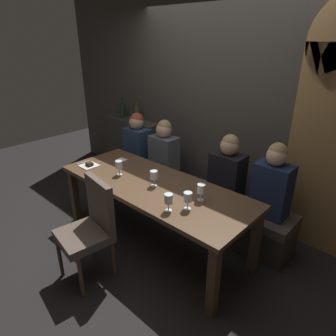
{
  "coord_description": "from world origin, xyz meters",
  "views": [
    {
      "loc": [
        1.99,
        -1.92,
        2.14
      ],
      "look_at": [
        -0.01,
        0.23,
        0.84
      ],
      "focal_mm": 31.83,
      "sensor_mm": 36.0,
      "label": 1
    }
  ],
  "objects_px": {
    "wine_bottle_pale_label": "(137,113)",
    "wine_glass_end_left": "(169,199)",
    "dining_table": "(153,191)",
    "chair_near_side": "(91,224)",
    "diner_near_end": "(273,182)",
    "wine_bottle_dark_red": "(123,110)",
    "diner_bearded": "(164,149)",
    "banquette_bench": "(193,201)",
    "dessert_plate": "(89,165)",
    "wine_glass_center_front": "(188,197)",
    "diner_redhead": "(137,141)",
    "diner_far_end": "(227,170)",
    "wine_glass_far_right": "(201,189)",
    "wine_glass_near_left": "(119,165)",
    "wine_glass_end_right": "(154,175)",
    "fork_on_table": "(83,163)"
  },
  "relations": [
    {
      "from": "dining_table",
      "to": "wine_bottle_dark_red",
      "type": "height_order",
      "value": "wine_bottle_dark_red"
    },
    {
      "from": "diner_redhead",
      "to": "wine_glass_center_front",
      "type": "xyz_separation_m",
      "value": [
        1.6,
        -0.83,
        0.05
      ]
    },
    {
      "from": "wine_glass_near_left",
      "to": "diner_redhead",
      "type": "bearing_deg",
      "value": 126.83
    },
    {
      "from": "wine_bottle_dark_red",
      "to": "wine_glass_far_right",
      "type": "xyz_separation_m",
      "value": [
        2.28,
        -0.95,
        -0.21
      ]
    },
    {
      "from": "banquette_bench",
      "to": "chair_near_side",
      "type": "height_order",
      "value": "chair_near_side"
    },
    {
      "from": "dining_table",
      "to": "chair_near_side",
      "type": "xyz_separation_m",
      "value": [
        -0.09,
        -0.72,
        -0.09
      ]
    },
    {
      "from": "wine_bottle_pale_label",
      "to": "wine_glass_end_left",
      "type": "relative_size",
      "value": 1.99
    },
    {
      "from": "diner_redhead",
      "to": "fork_on_table",
      "type": "height_order",
      "value": "diner_redhead"
    },
    {
      "from": "wine_glass_near_left",
      "to": "wine_glass_center_front",
      "type": "distance_m",
      "value": 1.01
    },
    {
      "from": "banquette_bench",
      "to": "fork_on_table",
      "type": "relative_size",
      "value": 14.71
    },
    {
      "from": "diner_redhead",
      "to": "diner_near_end",
      "type": "height_order",
      "value": "diner_near_end"
    },
    {
      "from": "diner_redhead",
      "to": "diner_near_end",
      "type": "xyz_separation_m",
      "value": [
        1.98,
        0.03,
        0.01
      ]
    },
    {
      "from": "wine_glass_far_right",
      "to": "wine_glass_end_right",
      "type": "height_order",
      "value": "same"
    },
    {
      "from": "banquette_bench",
      "to": "chair_near_side",
      "type": "distance_m",
      "value": 1.46
    },
    {
      "from": "wine_glass_far_right",
      "to": "dessert_plate",
      "type": "bearing_deg",
      "value": -169.92
    },
    {
      "from": "wine_glass_end_left",
      "to": "dessert_plate",
      "type": "relative_size",
      "value": 0.86
    },
    {
      "from": "dining_table",
      "to": "wine_glass_center_front",
      "type": "height_order",
      "value": "wine_glass_center_front"
    },
    {
      "from": "wine_glass_center_front",
      "to": "diner_bearded",
      "type": "bearing_deg",
      "value": 142.2
    },
    {
      "from": "diner_bearded",
      "to": "diner_far_end",
      "type": "bearing_deg",
      "value": -0.66
    },
    {
      "from": "chair_near_side",
      "to": "wine_glass_center_front",
      "type": "bearing_deg",
      "value": 41.07
    },
    {
      "from": "chair_near_side",
      "to": "wine_glass_end_right",
      "type": "height_order",
      "value": "chair_near_side"
    },
    {
      "from": "dining_table",
      "to": "wine_glass_near_left",
      "type": "distance_m",
      "value": 0.48
    },
    {
      "from": "diner_bearded",
      "to": "wine_glass_near_left",
      "type": "height_order",
      "value": "diner_bearded"
    },
    {
      "from": "dining_table",
      "to": "wine_bottle_pale_label",
      "type": "bearing_deg",
      "value": 143.37
    },
    {
      "from": "wine_bottle_dark_red",
      "to": "wine_glass_far_right",
      "type": "distance_m",
      "value": 2.48
    },
    {
      "from": "banquette_bench",
      "to": "dessert_plate",
      "type": "distance_m",
      "value": 1.36
    },
    {
      "from": "wine_glass_far_right",
      "to": "wine_bottle_pale_label",
      "type": "bearing_deg",
      "value": 153.64
    },
    {
      "from": "wine_glass_end_left",
      "to": "dessert_plate",
      "type": "bearing_deg",
      "value": 176.53
    },
    {
      "from": "chair_near_side",
      "to": "wine_glass_end_left",
      "type": "xyz_separation_m",
      "value": [
        0.56,
        0.45,
        0.29
      ]
    },
    {
      "from": "diner_redhead",
      "to": "wine_bottle_pale_label",
      "type": "bearing_deg",
      "value": 137.32
    },
    {
      "from": "diner_bearded",
      "to": "wine_bottle_dark_red",
      "type": "distance_m",
      "value": 1.26
    },
    {
      "from": "wine_bottle_dark_red",
      "to": "wine_glass_far_right",
      "type": "bearing_deg",
      "value": -22.62
    },
    {
      "from": "dining_table",
      "to": "chair_near_side",
      "type": "bearing_deg",
      "value": -97.18
    },
    {
      "from": "diner_near_end",
      "to": "wine_bottle_dark_red",
      "type": "distance_m",
      "value": 2.7
    },
    {
      "from": "diner_far_end",
      "to": "dessert_plate",
      "type": "height_order",
      "value": "diner_far_end"
    },
    {
      "from": "fork_on_table",
      "to": "wine_bottle_dark_red",
      "type": "bearing_deg",
      "value": 126.73
    },
    {
      "from": "wine_bottle_pale_label",
      "to": "wine_glass_center_front",
      "type": "xyz_separation_m",
      "value": [
        1.97,
        -1.17,
        -0.21
      ]
    },
    {
      "from": "diner_bearded",
      "to": "wine_glass_end_left",
      "type": "bearing_deg",
      "value": -44.81
    },
    {
      "from": "chair_near_side",
      "to": "fork_on_table",
      "type": "relative_size",
      "value": 5.76
    },
    {
      "from": "chair_near_side",
      "to": "diner_bearded",
      "type": "xyz_separation_m",
      "value": [
        -0.43,
        1.43,
        0.24
      ]
    },
    {
      "from": "wine_glass_end_left",
      "to": "diner_redhead",
      "type": "bearing_deg",
      "value": 147.04
    },
    {
      "from": "banquette_bench",
      "to": "diner_near_end",
      "type": "relative_size",
      "value": 3.22
    },
    {
      "from": "banquette_bench",
      "to": "wine_glass_far_right",
      "type": "distance_m",
      "value": 1.06
    },
    {
      "from": "wine_bottle_dark_red",
      "to": "wine_bottle_pale_label",
      "type": "xyz_separation_m",
      "value": [
        0.32,
        0.02,
        0.0
      ]
    },
    {
      "from": "wine_glass_end_left",
      "to": "wine_glass_end_right",
      "type": "height_order",
      "value": "same"
    },
    {
      "from": "chair_near_side",
      "to": "diner_far_end",
      "type": "height_order",
      "value": "diner_far_end"
    },
    {
      "from": "wine_bottle_dark_red",
      "to": "banquette_bench",
      "type": "bearing_deg",
      "value": -10.4
    },
    {
      "from": "wine_bottle_dark_red",
      "to": "dining_table",
      "type": "bearing_deg",
      "value": -30.63
    },
    {
      "from": "banquette_bench",
      "to": "wine_glass_end_left",
      "type": "relative_size",
      "value": 15.24
    },
    {
      "from": "dining_table",
      "to": "wine_bottle_dark_red",
      "type": "distance_m",
      "value": 2.03
    }
  ]
}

